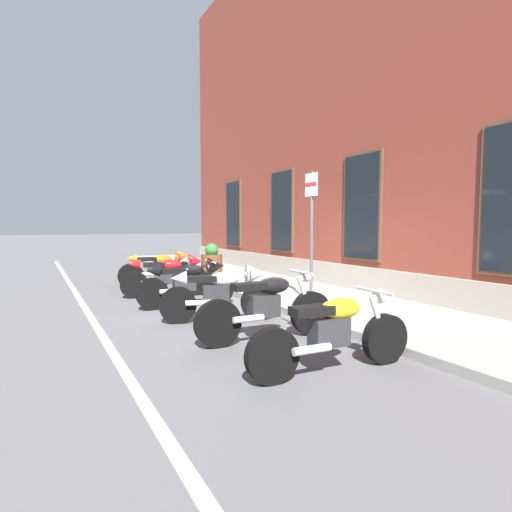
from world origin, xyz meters
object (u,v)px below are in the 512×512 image
object	(u,v)px
motorcycle_black_naked	(268,307)
parking_sign	(312,219)
motorcycle_orange_sport	(161,267)
motorcycle_red_sport	(170,273)
motorcycle_yellow_naked	(334,332)
motorcycle_black_sport	(190,280)
barrel_planter	(212,262)
motorcycle_white_sport	(223,290)

from	to	relation	value
motorcycle_black_naked	parking_sign	distance (m)	2.66
motorcycle_orange_sport	motorcycle_red_sport	bearing A→B (deg)	-7.84
motorcycle_red_sport	motorcycle_yellow_naked	bearing A→B (deg)	1.71
motorcycle_red_sport	motorcycle_black_sport	bearing A→B (deg)	0.43
parking_sign	barrel_planter	bearing A→B (deg)	-179.74
motorcycle_yellow_naked	motorcycle_white_sport	bearing A→B (deg)	-178.26
motorcycle_black_naked	barrel_planter	size ratio (longest dim) A/B	2.21
motorcycle_black_naked	barrel_planter	xyz separation A→B (m)	(-6.44, 1.80, 0.05)
motorcycle_white_sport	motorcycle_black_sport	bearing A→B (deg)	-177.17
motorcycle_red_sport	motorcycle_black_sport	distance (m)	1.36
parking_sign	motorcycle_white_sport	bearing A→B (deg)	-88.42
barrel_planter	motorcycle_yellow_naked	bearing A→B (deg)	-12.82
motorcycle_orange_sport	motorcycle_white_sport	xyz separation A→B (m)	(4.38, -0.13, -0.00)
motorcycle_red_sport	motorcycle_white_sport	bearing A→B (deg)	1.68
motorcycle_black_naked	barrel_planter	world-z (taller)	barrel_planter
motorcycle_orange_sport	motorcycle_black_naked	bearing A→B (deg)	-0.40
motorcycle_black_naked	motorcycle_yellow_naked	world-z (taller)	motorcycle_black_naked
motorcycle_red_sport	parking_sign	bearing A→B (deg)	35.53
parking_sign	motorcycle_yellow_naked	bearing A→B (deg)	-32.13
motorcycle_black_naked	motorcycle_yellow_naked	bearing A→B (deg)	-0.04
motorcycle_orange_sport	motorcycle_black_naked	xyz separation A→B (m)	(5.76, -0.04, -0.06)
parking_sign	motorcycle_red_sport	bearing A→B (deg)	-144.47
motorcycle_orange_sport	motorcycle_black_naked	world-z (taller)	motorcycle_orange_sport
motorcycle_black_sport	motorcycle_yellow_naked	distance (m)	4.34
parking_sign	barrel_planter	xyz separation A→B (m)	(-5.01, -0.02, -1.25)
motorcycle_orange_sport	motorcycle_white_sport	size ratio (longest dim) A/B	1.06
motorcycle_orange_sport	motorcycle_black_naked	distance (m)	5.76
motorcycle_black_naked	barrel_planter	bearing A→B (deg)	164.39
motorcycle_white_sport	barrel_planter	xyz separation A→B (m)	(-5.06, 1.89, -0.01)
motorcycle_orange_sport	parking_sign	distance (m)	4.84
motorcycle_red_sport	motorcycle_white_sport	xyz separation A→B (m)	(2.84, 0.08, -0.00)
motorcycle_orange_sport	motorcycle_black_sport	size ratio (longest dim) A/B	1.03
motorcycle_white_sport	motorcycle_black_naked	xyz separation A→B (m)	(1.38, 0.09, -0.06)
motorcycle_orange_sport	motorcycle_black_sport	xyz separation A→B (m)	(2.90, -0.20, -0.01)
motorcycle_yellow_naked	parking_sign	size ratio (longest dim) A/B	0.83
motorcycle_red_sport	barrel_planter	size ratio (longest dim) A/B	2.09
motorcycle_orange_sport	parking_sign	size ratio (longest dim) A/B	0.81
motorcycle_white_sport	parking_sign	distance (m)	2.28
motorcycle_black_sport	motorcycle_white_sport	world-z (taller)	motorcycle_white_sport
motorcycle_black_sport	motorcycle_yellow_naked	xyz separation A→B (m)	(4.33, 0.16, -0.08)
motorcycle_white_sport	motorcycle_yellow_naked	size ratio (longest dim) A/B	0.92
motorcycle_black_naked	motorcycle_yellow_naked	xyz separation A→B (m)	(1.47, -0.00, -0.03)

